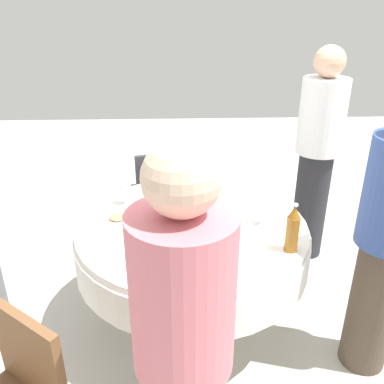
{
  "coord_description": "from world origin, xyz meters",
  "views": [
    {
      "loc": [
        -0.08,
        -2.19,
        1.99
      ],
      "look_at": [
        0.0,
        0.0,
        0.95
      ],
      "focal_mm": 39.18,
      "sensor_mm": 36.0,
      "label": 1
    }
  ],
  "objects_px": {
    "person_west": "(183,356)",
    "plate_right": "(267,209)",
    "bottle_amber_left": "(158,250)",
    "chair_inner": "(159,190)",
    "wine_glass_inner": "(202,187)",
    "bottle_brown_south": "(174,220)",
    "wine_glass_east": "(149,218)",
    "bottle_amber_far": "(149,192)",
    "plate_north": "(118,219)",
    "wine_glass_far": "(124,189)",
    "person_far": "(317,154)",
    "wine_glass_outer": "(261,208)",
    "plate_front": "(191,187)",
    "wine_glass_rear": "(202,226)",
    "bottle_amber_west": "(293,229)",
    "plate_rear": "(193,222)",
    "dining_table": "(192,244)"
  },
  "relations": [
    {
      "from": "wine_glass_inner",
      "to": "person_far",
      "type": "bearing_deg",
      "value": 26.72
    },
    {
      "from": "wine_glass_inner",
      "to": "bottle_brown_south",
      "type": "bearing_deg",
      "value": -108.83
    },
    {
      "from": "person_west",
      "to": "person_far",
      "type": "relative_size",
      "value": 0.98
    },
    {
      "from": "plate_front",
      "to": "person_far",
      "type": "height_order",
      "value": "person_far"
    },
    {
      "from": "bottle_brown_south",
      "to": "wine_glass_inner",
      "type": "xyz_separation_m",
      "value": [
        0.18,
        0.54,
        -0.06
      ]
    },
    {
      "from": "wine_glass_outer",
      "to": "chair_inner",
      "type": "height_order",
      "value": "wine_glass_outer"
    },
    {
      "from": "person_far",
      "to": "person_west",
      "type": "bearing_deg",
      "value": -67.4
    },
    {
      "from": "bottle_amber_left",
      "to": "chair_inner",
      "type": "bearing_deg",
      "value": 92.1
    },
    {
      "from": "plate_right",
      "to": "wine_glass_east",
      "type": "bearing_deg",
      "value": -161.34
    },
    {
      "from": "bottle_brown_south",
      "to": "person_west",
      "type": "height_order",
      "value": "person_west"
    },
    {
      "from": "plate_front",
      "to": "person_west",
      "type": "xyz_separation_m",
      "value": [
        -0.08,
        -1.65,
        0.12
      ]
    },
    {
      "from": "wine_glass_east",
      "to": "plate_front",
      "type": "relative_size",
      "value": 0.57
    },
    {
      "from": "bottle_brown_south",
      "to": "wine_glass_outer",
      "type": "relative_size",
      "value": 2.04
    },
    {
      "from": "wine_glass_outer",
      "to": "chair_inner",
      "type": "bearing_deg",
      "value": 123.31
    },
    {
      "from": "dining_table",
      "to": "bottle_amber_left",
      "type": "height_order",
      "value": "bottle_amber_left"
    },
    {
      "from": "bottle_brown_south",
      "to": "wine_glass_outer",
      "type": "height_order",
      "value": "bottle_brown_south"
    },
    {
      "from": "bottle_amber_left",
      "to": "bottle_brown_south",
      "type": "bearing_deg",
      "value": 73.63
    },
    {
      "from": "person_west",
      "to": "plate_right",
      "type": "bearing_deg",
      "value": -109.61
    },
    {
      "from": "bottle_brown_south",
      "to": "person_west",
      "type": "distance_m",
      "value": 0.93
    },
    {
      "from": "dining_table",
      "to": "chair_inner",
      "type": "xyz_separation_m",
      "value": [
        -0.24,
        0.96,
        -0.07
      ]
    },
    {
      "from": "bottle_amber_west",
      "to": "bottle_amber_far",
      "type": "xyz_separation_m",
      "value": [
        -0.78,
        0.47,
        0.01
      ]
    },
    {
      "from": "plate_rear",
      "to": "person_west",
      "type": "height_order",
      "value": "person_west"
    },
    {
      "from": "wine_glass_east",
      "to": "wine_glass_inner",
      "type": "relative_size",
      "value": 1.01
    },
    {
      "from": "wine_glass_outer",
      "to": "plate_front",
      "type": "bearing_deg",
      "value": 126.54
    },
    {
      "from": "person_west",
      "to": "bottle_amber_left",
      "type": "bearing_deg",
      "value": -76.81
    },
    {
      "from": "bottle_amber_left",
      "to": "person_west",
      "type": "xyz_separation_m",
      "value": [
        0.11,
        -0.66,
        -0.0
      ]
    },
    {
      "from": "bottle_brown_south",
      "to": "bottle_amber_left",
      "type": "relative_size",
      "value": 1.11
    },
    {
      "from": "wine_glass_east",
      "to": "plate_rear",
      "type": "bearing_deg",
      "value": 17.62
    },
    {
      "from": "plate_rear",
      "to": "bottle_amber_west",
      "type": "bearing_deg",
      "value": -30.53
    },
    {
      "from": "wine_glass_rear",
      "to": "chair_inner",
      "type": "height_order",
      "value": "wine_glass_rear"
    },
    {
      "from": "wine_glass_outer",
      "to": "plate_right",
      "type": "height_order",
      "value": "wine_glass_outer"
    },
    {
      "from": "wine_glass_inner",
      "to": "wine_glass_rear",
      "type": "relative_size",
      "value": 0.88
    },
    {
      "from": "wine_glass_outer",
      "to": "plate_front",
      "type": "xyz_separation_m",
      "value": [
        -0.4,
        0.54,
        -0.1
      ]
    },
    {
      "from": "wine_glass_rear",
      "to": "plate_right",
      "type": "relative_size",
      "value": 0.62
    },
    {
      "from": "bottle_brown_south",
      "to": "plate_right",
      "type": "height_order",
      "value": "bottle_brown_south"
    },
    {
      "from": "bottle_amber_left",
      "to": "wine_glass_outer",
      "type": "distance_m",
      "value": 0.75
    },
    {
      "from": "wine_glass_east",
      "to": "wine_glass_rear",
      "type": "xyz_separation_m",
      "value": [
        0.29,
        -0.13,
        0.02
      ]
    },
    {
      "from": "bottle_amber_far",
      "to": "plate_north",
      "type": "distance_m",
      "value": 0.25
    },
    {
      "from": "bottle_brown_south",
      "to": "plate_front",
      "type": "distance_m",
      "value": 0.75
    },
    {
      "from": "bottle_brown_south",
      "to": "bottle_amber_far",
      "type": "relative_size",
      "value": 1.05
    },
    {
      "from": "person_far",
      "to": "wine_glass_rear",
      "type": "bearing_deg",
      "value": -81.62
    },
    {
      "from": "plate_right",
      "to": "chair_inner",
      "type": "relative_size",
      "value": 0.28
    },
    {
      "from": "wine_glass_inner",
      "to": "person_west",
      "type": "distance_m",
      "value": 1.48
    },
    {
      "from": "bottle_amber_left",
      "to": "wine_glass_outer",
      "type": "bearing_deg",
      "value": 37.88
    },
    {
      "from": "wine_glass_far",
      "to": "plate_right",
      "type": "height_order",
      "value": "wine_glass_far"
    },
    {
      "from": "wine_glass_east",
      "to": "chair_inner",
      "type": "relative_size",
      "value": 0.15
    },
    {
      "from": "bottle_amber_far",
      "to": "wine_glass_rear",
      "type": "bearing_deg",
      "value": -50.99
    },
    {
      "from": "wine_glass_far",
      "to": "plate_right",
      "type": "bearing_deg",
      "value": -7.28
    },
    {
      "from": "plate_front",
      "to": "wine_glass_outer",
      "type": "bearing_deg",
      "value": -53.46
    },
    {
      "from": "wine_glass_inner",
      "to": "person_far",
      "type": "relative_size",
      "value": 0.08
    }
  ]
}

